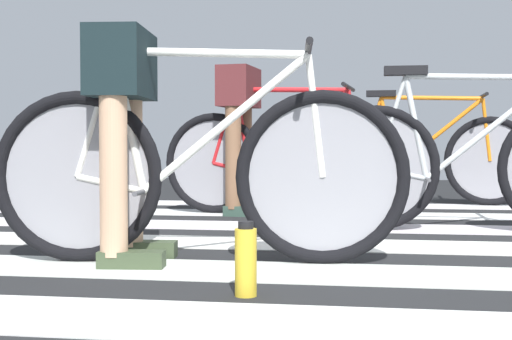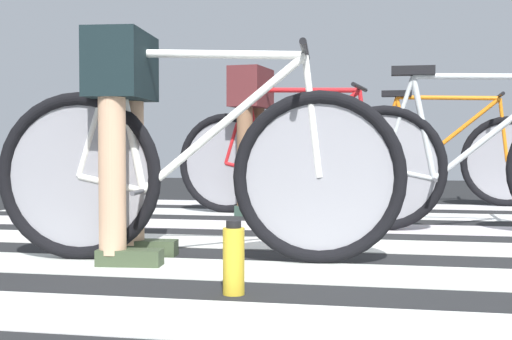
# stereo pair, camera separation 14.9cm
# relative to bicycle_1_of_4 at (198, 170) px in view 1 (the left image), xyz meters

# --- Properties ---
(ground) EXTENTS (18.00, 14.00, 0.02)m
(ground) POSITION_rel_bicycle_1_of_4_xyz_m (0.64, 0.05, -0.40)
(ground) COLOR black
(crosswalk_markings) EXTENTS (5.39, 5.74, 0.00)m
(crosswalk_markings) POSITION_rel_bicycle_1_of_4_xyz_m (0.58, 0.20, -0.38)
(crosswalk_markings) COLOR silver
(crosswalk_markings) RESTS_ON ground
(bicycle_1_of_4) EXTENTS (1.73, 0.52, 0.93)m
(bicycle_1_of_4) POSITION_rel_bicycle_1_of_4_xyz_m (0.00, 0.00, 0.00)
(bicycle_1_of_4) COLOR black
(bicycle_1_of_4) RESTS_ON ground
(cyclist_1_of_4) EXTENTS (0.35, 0.43, 0.96)m
(cyclist_1_of_4) POSITION_rel_bicycle_1_of_4_xyz_m (-0.31, -0.03, 0.24)
(cyclist_1_of_4) COLOR tan
(cyclist_1_of_4) RESTS_ON ground
(bicycle_2_of_4) EXTENTS (1.74, 0.52, 0.93)m
(bicycle_2_of_4) POSITION_rel_bicycle_1_of_4_xyz_m (1.26, 1.23, 0.00)
(bicycle_2_of_4) COLOR black
(bicycle_2_of_4) RESTS_ON ground
(bicycle_3_of_4) EXTENTS (1.73, 0.52, 0.93)m
(bicycle_3_of_4) POSITION_rel_bicycle_1_of_4_xyz_m (0.13, 2.00, 0.00)
(bicycle_3_of_4) COLOR black
(bicycle_3_of_4) RESTS_ON ground
(cyclist_3_of_4) EXTENTS (0.35, 0.43, 1.03)m
(cyclist_3_of_4) POSITION_rel_bicycle_1_of_4_xyz_m (-0.18, 2.03, 0.28)
(cyclist_3_of_4) COLOR brown
(cyclist_3_of_4) RESTS_ON ground
(bicycle_4_of_4) EXTENTS (1.74, 0.52, 0.93)m
(bicycle_4_of_4) POSITION_rel_bicycle_1_of_4_xyz_m (1.18, 3.00, 0.00)
(bicycle_4_of_4) COLOR black
(bicycle_4_of_4) RESTS_ON ground
(water_bottle) EXTENTS (0.07, 0.07, 0.24)m
(water_bottle) POSITION_rel_bicycle_1_of_4_xyz_m (0.30, -0.59, -0.27)
(water_bottle) COLOR gold
(water_bottle) RESTS_ON ground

